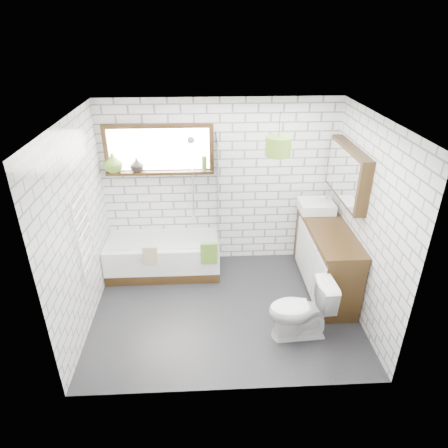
{
  "coord_description": "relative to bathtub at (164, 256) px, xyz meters",
  "views": [
    {
      "loc": [
        -0.23,
        -4.18,
        3.44
      ],
      "look_at": [
        0.0,
        0.25,
        1.14
      ],
      "focal_mm": 32.0,
      "sensor_mm": 36.0,
      "label": 1
    }
  ],
  "objects": [
    {
      "name": "floor",
      "position": [
        0.87,
        -0.94,
        -0.27
      ],
      "size": [
        3.4,
        2.6,
        0.01
      ],
      "primitive_type": "cube",
      "color": "black",
      "rests_on": "ground"
    },
    {
      "name": "ceiling",
      "position": [
        0.87,
        -0.94,
        2.24
      ],
      "size": [
        3.4,
        2.6,
        0.01
      ],
      "primitive_type": "cube",
      "color": "white",
      "rests_on": "ground"
    },
    {
      "name": "wall_back",
      "position": [
        0.87,
        0.37,
        0.98
      ],
      "size": [
        3.4,
        0.01,
        2.5
      ],
      "primitive_type": "cube",
      "color": "white",
      "rests_on": "ground"
    },
    {
      "name": "wall_front",
      "position": [
        0.87,
        -2.24,
        0.98
      ],
      "size": [
        3.4,
        0.01,
        2.5
      ],
      "primitive_type": "cube",
      "color": "white",
      "rests_on": "ground"
    },
    {
      "name": "wall_left",
      "position": [
        -0.84,
        -0.94,
        0.98
      ],
      "size": [
        0.01,
        2.6,
        2.5
      ],
      "primitive_type": "cube",
      "color": "white",
      "rests_on": "ground"
    },
    {
      "name": "wall_right",
      "position": [
        2.57,
        -0.94,
        0.98
      ],
      "size": [
        0.01,
        2.6,
        2.5
      ],
      "primitive_type": "cube",
      "color": "white",
      "rests_on": "ground"
    },
    {
      "name": "window",
      "position": [
        0.02,
        0.32,
        1.53
      ],
      "size": [
        1.52,
        0.16,
        0.68
      ],
      "primitive_type": "cube",
      "color": "black",
      "rests_on": "wall_back"
    },
    {
      "name": "towel_radiator",
      "position": [
        -0.79,
        -0.94,
        0.93
      ],
      "size": [
        0.06,
        0.52,
        1.0
      ],
      "primitive_type": "cube",
      "color": "white",
      "rests_on": "wall_left"
    },
    {
      "name": "mirror_cabinet",
      "position": [
        2.49,
        -0.34,
        1.38
      ],
      "size": [
        0.16,
        1.2,
        0.7
      ],
      "primitive_type": "cube",
      "color": "black",
      "rests_on": "wall_right"
    },
    {
      "name": "shower_riser",
      "position": [
        0.47,
        0.32,
        1.08
      ],
      "size": [
        0.02,
        0.02,
        1.3
      ],
      "primitive_type": "cylinder",
      "color": "silver",
      "rests_on": "wall_back"
    },
    {
      "name": "bathtub",
      "position": [
        0.0,
        0.0,
        0.0
      ],
      "size": [
        1.65,
        0.73,
        0.53
      ],
      "primitive_type": "cube",
      "color": "white",
      "rests_on": "floor"
    },
    {
      "name": "shower_screen",
      "position": [
        0.8,
        0.0,
        1.02
      ],
      "size": [
        0.02,
        0.72,
        1.5
      ],
      "primitive_type": "cube",
      "color": "white",
      "rests_on": "bathtub"
    },
    {
      "name": "towel_green",
      "position": [
        0.67,
        -0.36,
        0.25
      ],
      "size": [
        0.24,
        0.06,
        0.32
      ],
      "primitive_type": "cube",
      "color": "#547F26",
      "rests_on": "bathtub"
    },
    {
      "name": "towel_beige",
      "position": [
        -0.14,
        -0.36,
        0.25
      ],
      "size": [
        0.2,
        0.05,
        0.26
      ],
      "primitive_type": "cube",
      "color": "tan",
      "rests_on": "bathtub"
    },
    {
      "name": "vanity",
      "position": [
        2.3,
        -0.48,
        0.21
      ],
      "size": [
        0.54,
        1.67,
        0.95
      ],
      "primitive_type": "cube",
      "color": "black",
      "rests_on": "floor"
    },
    {
      "name": "basin",
      "position": [
        2.24,
        0.02,
        0.76
      ],
      "size": [
        0.48,
        0.42,
        0.14
      ],
      "primitive_type": "cube",
      "color": "white",
      "rests_on": "vanity"
    },
    {
      "name": "tap",
      "position": [
        2.4,
        0.02,
        0.82
      ],
      "size": [
        0.04,
        0.04,
        0.17
      ],
      "primitive_type": "cylinder",
      "rotation": [
        0.0,
        0.0,
        -0.38
      ],
      "color": "silver",
      "rests_on": "vanity"
    },
    {
      "name": "toilet",
      "position": [
        1.73,
        -1.48,
        0.12
      ],
      "size": [
        0.47,
        0.78,
        0.76
      ],
      "primitive_type": "imported",
      "rotation": [
        0.0,
        0.0,
        -1.51
      ],
      "color": "white",
      "rests_on": "floor"
    },
    {
      "name": "vase_olive",
      "position": [
        -0.63,
        0.29,
        1.35
      ],
      "size": [
        0.34,
        0.34,
        0.27
      ],
      "primitive_type": "imported",
      "rotation": [
        0.0,
        0.0,
        0.35
      ],
      "color": "#5B8528",
      "rests_on": "window"
    },
    {
      "name": "vase_dark",
      "position": [
        -0.31,
        0.29,
        1.31
      ],
      "size": [
        0.23,
        0.23,
        0.2
      ],
      "primitive_type": "imported",
      "rotation": [
        0.0,
        0.0,
        -0.25
      ],
      "color": "black",
      "rests_on": "window"
    },
    {
      "name": "bottle",
      "position": [
        0.64,
        0.29,
        1.32
      ],
      "size": [
        0.07,
        0.07,
        0.21
      ],
      "primitive_type": "cylinder",
      "rotation": [
        0.0,
        0.0,
        -0.1
      ],
      "color": "#5B8528",
      "rests_on": "window"
    },
    {
      "name": "pendant",
      "position": [
        1.51,
        -0.6,
        1.83
      ],
      "size": [
        0.3,
        0.3,
        0.22
      ],
      "primitive_type": "cylinder",
      "color": "#547F26",
      "rests_on": "ceiling"
    }
  ]
}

